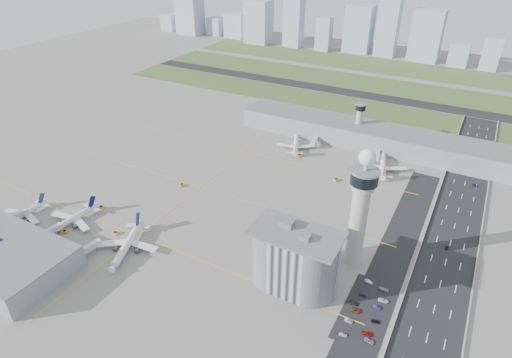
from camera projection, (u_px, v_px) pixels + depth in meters
The scene contains 61 objects.
ground at pixel (227, 228), 246.39m from camera, with size 1000.00×1000.00×0.00m, color gray.
grass_strip_0 at pixel (330, 102), 424.66m from camera, with size 480.00×50.00×0.08m, color #425829.
grass_strip_1 at pixel (354, 82), 481.32m from camera, with size 480.00×60.00×0.08m, color #3F5B2B.
grass_strip_2 at pixel (373, 65), 541.77m from camera, with size 480.00×70.00×0.08m, color #486831.
runway at pixel (342, 91), 452.60m from camera, with size 480.00×22.00×0.10m, color black.
highway at pixel (436, 300), 198.64m from camera, with size 28.00×500.00×0.10m, color black.
barrier_left at pixel (406, 289), 204.17m from camera, with size 0.60×500.00×1.20m, color #9E9E99.
barrier_right at pixel (469, 311), 192.55m from camera, with size 0.60×500.00×1.20m, color #9E9E99.
landside_road at pixel (377, 295), 201.46m from camera, with size 18.00×260.00×0.08m, color black.
parking_lot at pixel (366, 311), 193.22m from camera, with size 20.00×44.00×0.10m, color black.
taxiway_line_h_0 at pixel (138, 236), 240.32m from camera, with size 260.00×0.60×0.01m, color yellow.
taxiway_line_h_1 at pixel (200, 187), 285.65m from camera, with size 260.00×0.60×0.01m, color yellow.
taxiway_line_h_2 at pixel (245, 152), 330.98m from camera, with size 260.00×0.60×0.01m, color yellow.
taxiway_line_v at pixel (200, 187), 285.65m from camera, with size 0.60×260.00×0.01m, color yellow.
control_tower at pixel (360, 205), 204.79m from camera, with size 14.00×14.00×64.50m.
secondary_tower at pixel (359, 120), 337.73m from camera, with size 8.60×8.60×31.90m.
admin_building at pixel (295, 259), 200.43m from camera, with size 42.00×24.00×33.50m.
terminal_pier at pixel (369, 136), 337.60m from camera, with size 210.00×32.00×15.80m.
airplane_near_a at pixel (20, 213), 251.72m from camera, with size 34.04×28.93×9.53m, color white, non-canonical shape.
airplane_near_b at pixel (69, 217), 246.87m from camera, with size 37.23×31.65×10.42m, color white, non-canonical shape.
airplane_near_c at pixel (126, 242), 226.72m from camera, with size 40.80×34.68×11.42m, color white, non-canonical shape.
airplane_far_a at pixel (296, 142), 334.30m from camera, with size 35.27×29.98×9.87m, color white, non-canonical shape.
airplane_far_b at pixel (383, 162), 304.30m from camera, with size 39.16×33.28×10.96m, color white, non-canonical shape.
jet_bridge_near_0 at pixel (4, 223), 245.75m from camera, with size 14.00×3.00×5.70m, color silver, non-canonical shape.
jet_bridge_near_1 at pixel (38, 239), 233.30m from camera, with size 14.00×3.00×5.70m, color silver, non-canonical shape.
jet_bridge_near_2 at pixel (77, 257), 220.85m from camera, with size 14.00×3.00×5.70m, color silver, non-canonical shape.
jet_bridge_far_0 at pixel (316, 139), 343.84m from camera, with size 14.00×3.00×5.70m, color silver, non-canonical shape.
jet_bridge_far_1 at pixel (378, 153), 323.09m from camera, with size 14.00×3.00×5.70m, color silver, non-canonical shape.
tug_0 at pixel (65, 232), 242.37m from camera, with size 1.95×2.84×1.65m, color #ED9600, non-canonical shape.
tug_1 at pixel (101, 207), 263.20m from camera, with size 2.34×3.41×1.98m, color gold, non-canonical shape.
tug_2 at pixel (115, 233), 241.14m from camera, with size 2.14×3.12×1.81m, color yellow, non-canonical shape.
tug_3 at pixel (182, 185), 286.36m from camera, with size 2.19×3.18×1.85m, color orange, non-canonical shape.
tug_4 at pixel (300, 155), 323.35m from camera, with size 2.28×3.32×1.93m, color yellow, non-canonical shape.
tug_5 at pixel (336, 180), 292.08m from camera, with size 2.32×3.38×1.96m, color #D5B103, non-canonical shape.
car_lot_0 at pixel (343, 335), 181.22m from camera, with size 1.46×3.63×1.24m, color silver.
car_lot_1 at pixel (348, 321), 187.64m from camera, with size 1.29×3.69×1.21m, color #9CA0A7.
car_lot_2 at pixel (356, 310), 192.70m from camera, with size 2.14×4.65×1.29m, color #9E2C18.
car_lot_3 at pixel (354, 303), 196.38m from camera, with size 1.57×3.86×1.12m, color black.
car_lot_4 at pixel (363, 295), 200.81m from camera, with size 1.33×3.30×1.12m, color navy.
car_lot_5 at pixel (368, 281), 208.45m from camera, with size 1.35×3.88×1.28m, color white.
car_lot_6 at pixel (369, 341), 178.51m from camera, with size 1.92×4.17×1.16m, color gray.
car_lot_7 at pixel (367, 334), 181.65m from camera, with size 1.79×4.40×1.28m, color #950C09.
car_lot_8 at pixel (375, 321), 187.37m from camera, with size 1.47×3.66×1.25m, color black.
car_lot_9 at pixel (377, 307), 194.32m from camera, with size 1.25×3.57×1.18m, color navy.
car_lot_10 at pixel (383, 301), 197.74m from camera, with size 2.15×4.67×1.30m, color white.
car_lot_11 at pixel (384, 289), 203.86m from camera, with size 1.81×4.45×1.29m, color #9B9FA8.
car_hw_1 at pixel (447, 247), 230.84m from camera, with size 1.35×3.88×1.28m, color black.
car_hw_2 at pixel (475, 185), 286.33m from camera, with size 1.95×4.23×1.17m, color navy.
car_hw_4 at pixel (463, 146), 338.19m from camera, with size 1.55×3.85×1.31m, color #9B9FA4.
skyline_bldg_0 at pixel (170, 22), 715.04m from camera, with size 24.05×19.24×26.50m, color #9EADC1.
skyline_bldg_1 at pixel (190, 13), 682.72m from camera, with size 37.63×30.10×65.60m, color #9EADC1.
skyline_bldg_2 at pixel (216, 26), 685.46m from camera, with size 22.81×18.25×26.79m, color #9EADC1.
skyline_bldg_3 at pixel (236, 25), 667.74m from camera, with size 32.30×25.84×36.93m, color #9EADC1.
skyline_bldg_4 at pixel (259, 22), 629.63m from camera, with size 35.81×28.65×60.36m, color #9EADC1.
skyline_bldg_5 at pixel (294, 22), 608.79m from camera, with size 25.49×20.39×66.89m, color #9EADC1.
skyline_bldg_6 at pixel (324, 34), 593.28m from camera, with size 20.04×16.03×45.20m, color #9EADC1.
skyline_bldg_7 at pixel (359, 29), 585.62m from camera, with size 35.76×28.61×61.22m, color #9EADC1.
skyline_bldg_8 at pixel (389, 23), 559.37m from camera, with size 26.33×21.06×83.39m, color #9EADC1.
skyline_bldg_9 at pixel (427, 36), 544.71m from camera, with size 36.96×29.57×62.11m, color #9EADC1.
skyline_bldg_10 at pixel (459, 55), 529.05m from camera, with size 23.01×18.41×27.75m, color #9EADC1.
skyline_bldg_11 at pixel (491, 54), 511.42m from camera, with size 20.22×16.18×38.97m, color #9EADC1.
Camera 1 is at (110.06, -165.39, 149.45)m, focal length 30.00 mm.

